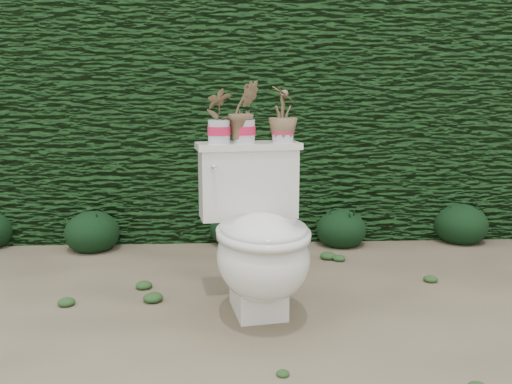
{
  "coord_description": "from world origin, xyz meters",
  "views": [
    {
      "loc": [
        0.04,
        -2.46,
        1.03
      ],
      "look_at": [
        0.16,
        0.06,
        0.55
      ],
      "focal_mm": 38.0,
      "sensor_mm": 36.0,
      "label": 1
    }
  ],
  "objects_px": {
    "toilet": "(259,240)",
    "potted_plant_center": "(244,113)",
    "potted_plant_right": "(283,116)",
    "potted_plant_left": "(219,117)"
  },
  "relations": [
    {
      "from": "toilet",
      "to": "potted_plant_center",
      "type": "relative_size",
      "value": 2.79
    },
    {
      "from": "toilet",
      "to": "potted_plant_center",
      "type": "height_order",
      "value": "potted_plant_center"
    },
    {
      "from": "toilet",
      "to": "potted_plant_right",
      "type": "bearing_deg",
      "value": 54.08
    },
    {
      "from": "potted_plant_left",
      "to": "potted_plant_center",
      "type": "distance_m",
      "value": 0.12
    },
    {
      "from": "potted_plant_left",
      "to": "potted_plant_right",
      "type": "distance_m",
      "value": 0.31
    },
    {
      "from": "potted_plant_left",
      "to": "toilet",
      "type": "bearing_deg",
      "value": 97.23
    },
    {
      "from": "potted_plant_right",
      "to": "potted_plant_left",
      "type": "bearing_deg",
      "value": 95.36
    },
    {
      "from": "toilet",
      "to": "potted_plant_right",
      "type": "xyz_separation_m",
      "value": [
        0.13,
        0.27,
        0.55
      ]
    },
    {
      "from": "potted_plant_left",
      "to": "potted_plant_center",
      "type": "height_order",
      "value": "potted_plant_center"
    },
    {
      "from": "potted_plant_right",
      "to": "potted_plant_center",
      "type": "bearing_deg",
      "value": 95.36
    }
  ]
}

